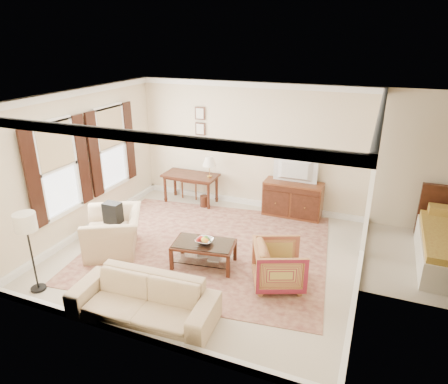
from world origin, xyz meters
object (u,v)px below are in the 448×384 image
Objects in this scene: sideboard at (293,199)px; sofa at (143,294)px; writing_desk at (191,179)px; club_armchair at (113,226)px; tv at (295,163)px; striped_armchair at (279,263)px; coffee_table at (204,248)px.

sofa is (-1.19, -4.29, 0.01)m from sideboard.
writing_desk is 2.67m from club_armchair.
club_armchair is at bearing 133.64° from sofa.
tv is 0.79× the size of club_armchair.
club_armchair is 0.55× the size of sofa.
sideboard is 1.58× the size of striped_armchair.
coffee_table is (-0.98, -2.64, -0.92)m from tv.
striped_armchair is 3.20m from club_armchair.
coffee_table is at bearing 64.03° from club_armchair.
tv is 0.80× the size of coffee_table.
club_armchair is (-1.81, -0.13, 0.16)m from coffee_table.
sideboard is at bearing 69.81° from coffee_table.
striped_armchair is (1.39, -0.09, 0.06)m from coffee_table.
writing_desk is 2.49m from sideboard.
striped_armchair is at bearing -42.10° from writing_desk.
writing_desk is 1.01× the size of sideboard.
tv reaches higher than club_armchair.
sofa reaches higher than striped_armchair.
tv reaches higher than sideboard.
club_armchair is 2.19m from sofa.
sideboard is at bearing 104.87° from club_armchair.
writing_desk is 1.13× the size of coffee_table.
writing_desk is at bearing -176.59° from sideboard.
striped_armchair is (2.88, -2.61, -0.19)m from writing_desk.
club_armchair reaches higher than coffee_table.
sideboard is 1.40× the size of tv.
writing_desk is at bearing 143.08° from club_armchair.
writing_desk is 1.60× the size of striped_armchair.
tv is 1.13× the size of striped_armchair.
sideboard is 2.84m from coffee_table.
sofa is at bearing -97.39° from coffee_table.
sofa reaches higher than coffee_table.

